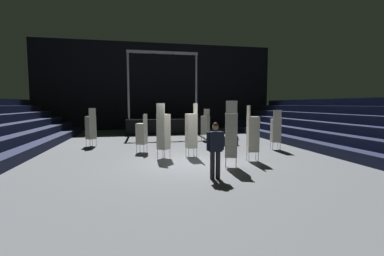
{
  "coord_description": "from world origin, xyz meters",
  "views": [
    {
      "loc": [
        -1.98,
        -10.53,
        2.35
      ],
      "look_at": [
        0.15,
        -0.08,
        1.4
      ],
      "focal_mm": 25.09,
      "sensor_mm": 36.0,
      "label": 1
    }
  ],
  "objects_px": {
    "stage_riser": "(162,124)",
    "chair_stack_mid_right": "(163,131)",
    "chair_stack_mid_left": "(231,135)",
    "chair_stack_rear_centre": "(276,130)",
    "chair_stack_mid_centre": "(253,133)",
    "man_with_tie": "(215,147)",
    "chair_stack_front_right": "(230,122)",
    "chair_stack_rear_right": "(142,133)",
    "chair_stack_front_left": "(91,127)",
    "equipment_road_case": "(229,141)",
    "chair_stack_aisle_left": "(191,130)",
    "chair_stack_rear_left": "(205,125)"
  },
  "relations": [
    {
      "from": "stage_riser",
      "to": "chair_stack_mid_right",
      "type": "bearing_deg",
      "value": -94.89
    },
    {
      "from": "chair_stack_mid_left",
      "to": "chair_stack_rear_centre",
      "type": "height_order",
      "value": "chair_stack_mid_left"
    },
    {
      "from": "chair_stack_mid_centre",
      "to": "man_with_tie",
      "type": "bearing_deg",
      "value": -35.15
    },
    {
      "from": "chair_stack_front_right",
      "to": "chair_stack_mid_centre",
      "type": "height_order",
      "value": "chair_stack_mid_centre"
    },
    {
      "from": "chair_stack_rear_right",
      "to": "chair_stack_mid_centre",
      "type": "bearing_deg",
      "value": -98.97
    },
    {
      "from": "man_with_tie",
      "to": "chair_stack_rear_right",
      "type": "relative_size",
      "value": 0.95
    },
    {
      "from": "stage_riser",
      "to": "chair_stack_front_left",
      "type": "distance_m",
      "value": 7.63
    },
    {
      "from": "chair_stack_mid_right",
      "to": "chair_stack_rear_right",
      "type": "relative_size",
      "value": 1.27
    },
    {
      "from": "chair_stack_mid_right",
      "to": "equipment_road_case",
      "type": "bearing_deg",
      "value": 79.7
    },
    {
      "from": "chair_stack_front_right",
      "to": "man_with_tie",
      "type": "bearing_deg",
      "value": -62.12
    },
    {
      "from": "stage_riser",
      "to": "chair_stack_rear_centre",
      "type": "height_order",
      "value": "stage_riser"
    },
    {
      "from": "man_with_tie",
      "to": "chair_stack_front_left",
      "type": "bearing_deg",
      "value": -57.23
    },
    {
      "from": "chair_stack_aisle_left",
      "to": "stage_riser",
      "type": "bearing_deg",
      "value": -6.17
    },
    {
      "from": "chair_stack_rear_right",
      "to": "stage_riser",
      "type": "bearing_deg",
      "value": 13.76
    },
    {
      "from": "chair_stack_mid_left",
      "to": "chair_stack_mid_right",
      "type": "bearing_deg",
      "value": 155.72
    },
    {
      "from": "chair_stack_mid_centre",
      "to": "chair_stack_aisle_left",
      "type": "bearing_deg",
      "value": -112.27
    },
    {
      "from": "man_with_tie",
      "to": "chair_stack_mid_centre",
      "type": "distance_m",
      "value": 3.19
    },
    {
      "from": "man_with_tie",
      "to": "chair_stack_mid_left",
      "type": "xyz_separation_m",
      "value": [
        1.01,
        1.35,
        0.22
      ]
    },
    {
      "from": "chair_stack_front_left",
      "to": "chair_stack_mid_right",
      "type": "height_order",
      "value": "chair_stack_mid_right"
    },
    {
      "from": "chair_stack_front_right",
      "to": "chair_stack_mid_centre",
      "type": "distance_m",
      "value": 7.89
    },
    {
      "from": "chair_stack_mid_left",
      "to": "man_with_tie",
      "type": "bearing_deg",
      "value": -106.63
    },
    {
      "from": "chair_stack_front_right",
      "to": "chair_stack_mid_left",
      "type": "distance_m",
      "value": 9.11
    },
    {
      "from": "chair_stack_mid_centre",
      "to": "chair_stack_rear_right",
      "type": "height_order",
      "value": "chair_stack_mid_centre"
    },
    {
      "from": "man_with_tie",
      "to": "chair_stack_rear_right",
      "type": "height_order",
      "value": "chair_stack_rear_right"
    },
    {
      "from": "chair_stack_front_left",
      "to": "chair_stack_rear_centre",
      "type": "height_order",
      "value": "chair_stack_front_left"
    },
    {
      "from": "stage_riser",
      "to": "chair_stack_aisle_left",
      "type": "height_order",
      "value": "stage_riser"
    },
    {
      "from": "stage_riser",
      "to": "chair_stack_mid_left",
      "type": "bearing_deg",
      "value": -83.69
    },
    {
      "from": "chair_stack_mid_centre",
      "to": "chair_stack_rear_right",
      "type": "distance_m",
      "value": 5.37
    },
    {
      "from": "man_with_tie",
      "to": "chair_stack_mid_centre",
      "type": "relative_size",
      "value": 0.78
    },
    {
      "from": "chair_stack_front_right",
      "to": "chair_stack_rear_centre",
      "type": "relative_size",
      "value": 1.04
    },
    {
      "from": "chair_stack_mid_centre",
      "to": "equipment_road_case",
      "type": "height_order",
      "value": "chair_stack_mid_centre"
    },
    {
      "from": "stage_riser",
      "to": "chair_stack_rear_centre",
      "type": "distance_m",
      "value": 10.55
    },
    {
      "from": "chair_stack_front_left",
      "to": "chair_stack_rear_centre",
      "type": "bearing_deg",
      "value": -59.35
    },
    {
      "from": "chair_stack_mid_right",
      "to": "chair_stack_mid_left",
      "type": "bearing_deg",
      "value": -1.33
    },
    {
      "from": "man_with_tie",
      "to": "chair_stack_rear_left",
      "type": "height_order",
      "value": "chair_stack_rear_left"
    },
    {
      "from": "chair_stack_aisle_left",
      "to": "chair_stack_rear_centre",
      "type": "bearing_deg",
      "value": -86.67
    },
    {
      "from": "chair_stack_aisle_left",
      "to": "chair_stack_mid_left",
      "type": "bearing_deg",
      "value": -164.58
    },
    {
      "from": "chair_stack_front_right",
      "to": "chair_stack_rear_centre",
      "type": "xyz_separation_m",
      "value": [
        0.57,
        -5.31,
        -0.04
      ]
    },
    {
      "from": "chair_stack_aisle_left",
      "to": "chair_stack_front_right",
      "type": "bearing_deg",
      "value": -41.22
    },
    {
      "from": "chair_stack_rear_right",
      "to": "equipment_road_case",
      "type": "xyz_separation_m",
      "value": [
        4.95,
        1.31,
        -0.69
      ]
    },
    {
      "from": "stage_riser",
      "to": "equipment_road_case",
      "type": "bearing_deg",
      "value": -66.66
    },
    {
      "from": "chair_stack_front_right",
      "to": "chair_stack_mid_left",
      "type": "relative_size",
      "value": 0.86
    },
    {
      "from": "chair_stack_front_right",
      "to": "chair_stack_aisle_left",
      "type": "distance_m",
      "value": 7.46
    },
    {
      "from": "chair_stack_mid_left",
      "to": "chair_stack_rear_left",
      "type": "distance_m",
      "value": 7.52
    },
    {
      "from": "equipment_road_case",
      "to": "chair_stack_rear_centre",
      "type": "bearing_deg",
      "value": -46.95
    },
    {
      "from": "chair_stack_mid_left",
      "to": "chair_stack_rear_right",
      "type": "xyz_separation_m",
      "value": [
        -3.17,
        3.93,
        -0.29
      ]
    },
    {
      "from": "chair_stack_mid_centre",
      "to": "chair_stack_rear_centre",
      "type": "xyz_separation_m",
      "value": [
        2.35,
        2.38,
        -0.13
      ]
    },
    {
      "from": "chair_stack_front_right",
      "to": "chair_stack_rear_left",
      "type": "distance_m",
      "value": 2.39
    },
    {
      "from": "chair_stack_mid_centre",
      "to": "chair_stack_mid_right",
      "type": "bearing_deg",
      "value": -100.6
    },
    {
      "from": "chair_stack_mid_centre",
      "to": "chair_stack_front_left",
      "type": "bearing_deg",
      "value": -117.71
    }
  ]
}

